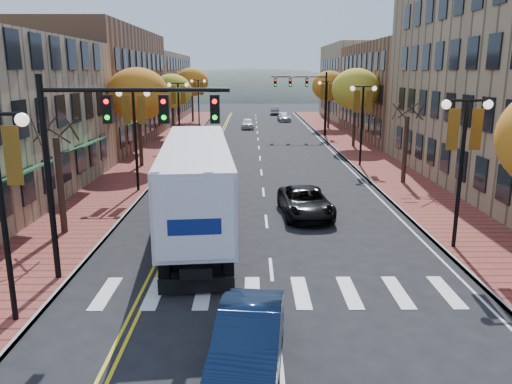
{
  "coord_description": "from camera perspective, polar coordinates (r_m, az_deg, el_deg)",
  "views": [
    {
      "loc": [
        -0.72,
        -13.12,
        7.08
      ],
      "look_at": [
        -0.53,
        6.99,
        2.2
      ],
      "focal_mm": 35.0,
      "sensor_mm": 36.0,
      "label": 1
    }
  ],
  "objects": [
    {
      "name": "ground",
      "position": [
        14.92,
        2.36,
        -14.69
      ],
      "size": [
        200.0,
        200.0,
        0.0
      ],
      "primitive_type": "plane",
      "color": "black",
      "rests_on": "ground"
    },
    {
      "name": "sidewalk_left",
      "position": [
        46.89,
        -10.74,
        4.81
      ],
      "size": [
        4.0,
        85.0,
        0.15
      ],
      "primitive_type": "cube",
      "color": "brown",
      "rests_on": "ground"
    },
    {
      "name": "sidewalk_right",
      "position": [
        47.16,
        11.4,
        4.83
      ],
      "size": [
        4.0,
        85.0,
        0.15
      ],
      "primitive_type": "cube",
      "color": "brown",
      "rests_on": "ground"
    },
    {
      "name": "building_left_mid",
      "position": [
        51.77,
        -19.24,
        11.15
      ],
      "size": [
        12.0,
        24.0,
        11.0
      ],
      "primitive_type": "cube",
      "color": "brown",
      "rests_on": "ground"
    },
    {
      "name": "building_left_far",
      "position": [
        75.92,
        -13.19,
        11.54
      ],
      "size": [
        12.0,
        26.0,
        9.5
      ],
      "primitive_type": "cube",
      "color": "#9E8966",
      "rests_on": "ground"
    },
    {
      "name": "building_right_mid",
      "position": [
        58.41,
        19.03,
        10.88
      ],
      "size": [
        15.0,
        24.0,
        10.0
      ],
      "primitive_type": "cube",
      "color": "brown",
      "rests_on": "ground"
    },
    {
      "name": "building_right_far",
      "position": [
        79.49,
        13.77,
        12.13
      ],
      "size": [
        15.0,
        20.0,
        11.0
      ],
      "primitive_type": "cube",
      "color": "#9E8966",
      "rests_on": "ground"
    },
    {
      "name": "tree_left_a",
      "position": [
        23.19,
        -21.45,
        0.66
      ],
      "size": [
        0.28,
        0.28,
        4.2
      ],
      "color": "#382619",
      "rests_on": "sidewalk_left"
    },
    {
      "name": "tree_left_b",
      "position": [
        38.07,
        -13.34,
        10.82
      ],
      "size": [
        4.48,
        4.48,
        7.21
      ],
      "color": "#382619",
      "rests_on": "sidewalk_left"
    },
    {
      "name": "tree_left_c",
      "position": [
        53.8,
        -9.58,
        11.3
      ],
      "size": [
        4.16,
        4.16,
        6.69
      ],
      "color": "#382619",
      "rests_on": "sidewalk_left"
    },
    {
      "name": "tree_left_d",
      "position": [
        71.61,
        -7.35,
        12.35
      ],
      "size": [
        4.61,
        4.61,
        7.42
      ],
      "color": "#382619",
      "rests_on": "sidewalk_left"
    },
    {
      "name": "tree_right_b",
      "position": [
        32.95,
        16.68,
        4.64
      ],
      "size": [
        0.28,
        0.28,
        4.2
      ],
      "color": "#382619",
      "rests_on": "sidewalk_right"
    },
    {
      "name": "tree_right_c",
      "position": [
        48.14,
        11.34,
        11.44
      ],
      "size": [
        4.48,
        4.48,
        7.21
      ],
      "color": "#382619",
      "rests_on": "sidewalk_right"
    },
    {
      "name": "tree_right_d",
      "position": [
        63.89,
        8.4,
        11.9
      ],
      "size": [
        4.35,
        4.35,
        7.0
      ],
      "color": "#382619",
      "rests_on": "sidewalk_right"
    },
    {
      "name": "lamp_left_b",
      "position": [
        30.03,
        -13.72,
        7.94
      ],
      "size": [
        1.96,
        0.36,
        6.05
      ],
      "color": "black",
      "rests_on": "ground"
    },
    {
      "name": "lamp_left_c",
      "position": [
        47.68,
        -8.85,
        10.14
      ],
      "size": [
        1.96,
        0.36,
        6.05
      ],
      "color": "black",
      "rests_on": "ground"
    },
    {
      "name": "lamp_left_d",
      "position": [
        65.53,
        -6.6,
        11.12
      ],
      "size": [
        1.96,
        0.36,
        6.05
      ],
      "color": "black",
      "rests_on": "ground"
    },
    {
      "name": "lamp_right_a",
      "position": [
        20.99,
        22.6,
        4.97
      ],
      "size": [
        1.96,
        0.36,
        6.05
      ],
      "color": "black",
      "rests_on": "ground"
    },
    {
      "name": "lamp_right_b",
      "position": [
        38.12,
        12.07,
        9.16
      ],
      "size": [
        1.96,
        0.36,
        6.05
      ],
      "color": "black",
      "rests_on": "ground"
    },
    {
      "name": "lamp_right_c",
      "position": [
        55.8,
        8.07,
        10.65
      ],
      "size": [
        1.96,
        0.36,
        6.05
      ],
      "color": "black",
      "rests_on": "ground"
    },
    {
      "name": "traffic_mast_near",
      "position": [
        16.94,
        -16.94,
        5.74
      ],
      "size": [
        6.1,
        0.35,
        7.0
      ],
      "color": "black",
      "rests_on": "ground"
    },
    {
      "name": "traffic_mast_far",
      "position": [
        55.5,
        5.99,
        11.34
      ],
      "size": [
        6.1,
        0.34,
        7.0
      ],
      "color": "black",
      "rests_on": "ground"
    },
    {
      "name": "semi_truck",
      "position": [
        23.15,
        -6.79,
        1.88
      ],
      "size": [
        4.2,
        16.59,
        4.1
      ],
      "rotation": [
        0.0,
        0.0,
        0.1
      ],
      "color": "black",
      "rests_on": "ground"
    },
    {
      "name": "navy_sedan",
      "position": [
        12.66,
        -0.84,
        -16.42
      ],
      "size": [
        2.02,
        4.62,
        1.48
      ],
      "primitive_type": "imported",
      "rotation": [
        0.0,
        0.0,
        -0.11
      ],
      "color": "#0D1B36",
      "rests_on": "ground"
    },
    {
      "name": "black_suv",
      "position": [
        25.08,
        5.66,
        -1.15
      ],
      "size": [
        2.69,
        5.22,
        1.41
      ],
      "primitive_type": "imported",
      "rotation": [
        0.0,
        0.0,
        0.07
      ],
      "color": "black",
      "rests_on": "ground"
    },
    {
      "name": "car_far_white",
      "position": [
        63.59,
        -0.98,
        7.85
      ],
      "size": [
        1.71,
        3.95,
        1.33
      ],
      "primitive_type": "imported",
      "rotation": [
        0.0,
        0.0,
        0.04
      ],
      "color": "white",
      "rests_on": "ground"
    },
    {
      "name": "car_far_silver",
      "position": [
        73.06,
        3.21,
        8.53
      ],
      "size": [
        1.92,
        4.19,
        1.19
      ],
      "primitive_type": "imported",
      "rotation": [
        0.0,
        0.0,
        0.06
      ],
      "color": "#A9A8B0",
      "rests_on": "ground"
    },
    {
      "name": "car_far_oncoming",
      "position": [
        84.54,
        2.15,
        9.27
      ],
      "size": [
        1.53,
        4.0,
        1.3
      ],
      "primitive_type": "imported",
      "rotation": [
        0.0,
        0.0,
        3.1
      ],
      "color": "#96959C",
      "rests_on": "ground"
    }
  ]
}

